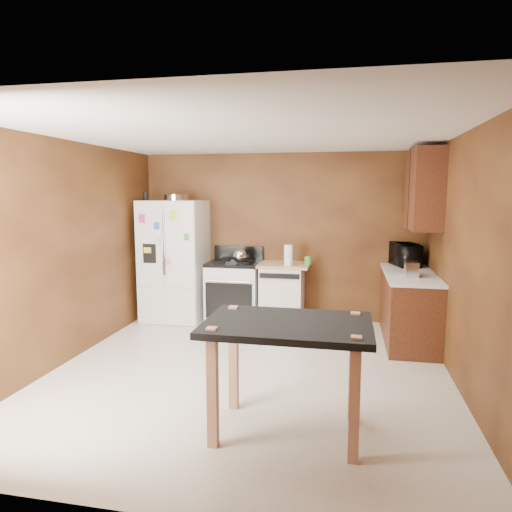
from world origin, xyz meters
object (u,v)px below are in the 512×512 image
(toaster, at_px, (411,269))
(gas_range, at_px, (234,291))
(pen_cup, at_px, (145,196))
(paper_towel, at_px, (288,255))
(microwave, at_px, (405,255))
(dishwasher, at_px, (282,293))
(green_canister, at_px, (308,260))
(kettle, at_px, (240,256))
(island, at_px, (288,339))
(refrigerator, at_px, (175,260))
(roasting_pan, at_px, (176,197))

(toaster, xyz_separation_m, gas_range, (-2.41, 0.74, -0.53))
(pen_cup, xyz_separation_m, toaster, (3.71, -0.57, -0.87))
(pen_cup, height_order, paper_towel, pen_cup)
(paper_towel, height_order, microwave, microwave)
(pen_cup, relative_size, dishwasher, 0.13)
(green_canister, distance_m, gas_range, 1.19)
(kettle, distance_m, microwave, 2.34)
(pen_cup, xyz_separation_m, paper_towel, (2.13, 0.03, -0.82))
(pen_cup, height_order, island, pen_cup)
(island, bearing_deg, microwave, 68.52)
(kettle, height_order, gas_range, kettle)
(gas_range, xyz_separation_m, island, (1.20, -3.05, 0.32))
(toaster, height_order, refrigerator, refrigerator)
(pen_cup, height_order, green_canister, pen_cup)
(roasting_pan, xyz_separation_m, toaster, (3.28, -0.69, -0.85))
(gas_range, distance_m, dishwasher, 0.72)
(roasting_pan, distance_m, kettle, 1.29)
(green_canister, distance_m, toaster, 1.54)
(island, bearing_deg, dishwasher, 98.80)
(kettle, height_order, toaster, kettle)
(roasting_pan, height_order, green_canister, roasting_pan)
(microwave, xyz_separation_m, island, (-1.24, -3.16, -0.27))
(paper_towel, height_order, dishwasher, paper_towel)
(kettle, bearing_deg, roasting_pan, 177.04)
(dishwasher, bearing_deg, microwave, 2.69)
(kettle, distance_m, toaster, 2.39)
(pen_cup, distance_m, island, 3.96)
(toaster, relative_size, refrigerator, 0.14)
(pen_cup, xyz_separation_m, refrigerator, (0.39, 0.11, -0.96))
(paper_towel, xyz_separation_m, microwave, (1.61, 0.24, 0.01))
(microwave, relative_size, dishwasher, 0.59)
(refrigerator, height_order, island, refrigerator)
(toaster, bearing_deg, dishwasher, 156.82)
(pen_cup, bearing_deg, refrigerator, 15.26)
(green_canister, bearing_deg, refrigerator, -176.96)
(pen_cup, relative_size, island, 0.09)
(green_canister, distance_m, microwave, 1.35)
(kettle, distance_m, dishwasher, 0.83)
(roasting_pan, relative_size, toaster, 1.44)
(green_canister, relative_size, island, 0.09)
(island, bearing_deg, gas_range, 111.41)
(paper_towel, bearing_deg, gas_range, 170.76)
(pen_cup, xyz_separation_m, island, (2.50, -2.88, -1.08))
(green_canister, bearing_deg, dishwasher, -176.70)
(green_canister, bearing_deg, gas_range, -177.60)
(kettle, xyz_separation_m, green_canister, (0.98, 0.14, -0.06))
(roasting_pan, relative_size, gas_range, 0.32)
(pen_cup, distance_m, paper_towel, 2.28)
(dishwasher, bearing_deg, toaster, -24.22)
(green_canister, xyz_separation_m, gas_range, (-1.09, -0.05, -0.48))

